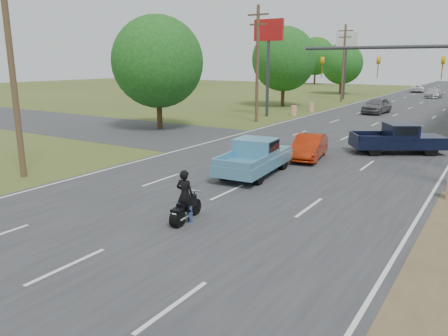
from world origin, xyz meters
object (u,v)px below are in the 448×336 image
Objects in this scene: motorcycle at (185,210)px; distant_car_white at (417,89)px; red_convertible at (309,147)px; navy_pickup at (400,138)px; distant_car_silver at (434,93)px; distant_car_grey at (377,106)px; rider at (185,198)px; blue_pickup at (256,156)px.

distant_car_white is (-4.70, 73.07, 0.21)m from motorcycle.
red_convertible is 5.88m from navy_pickup.
distant_car_silver is at bearing 152.89° from navy_pickup.
distant_car_grey is (-2.31, 24.35, 0.15)m from red_convertible.
rider is 0.36× the size of distant_car_silver.
distant_car_silver is at bearing 84.18° from blue_pickup.
distant_car_grey is 25.41m from distant_car_silver.
distant_car_white is (-4.69, 73.04, -0.23)m from rider.
navy_pickup is 1.22× the size of distant_car_white.
motorcycle is at bearing -80.62° from distant_car_grey.
rider is 36.01m from distant_car_grey.
navy_pickup is at bearing -111.04° from rider.
rider is at bearing -86.12° from blue_pickup.
red_convertible reaches higher than distant_car_white.
distant_car_white is at bearing 85.70° from motorcycle.
red_convertible is 11.57m from rider.
rider is at bearing 86.33° from distant_car_white.
distant_car_grey is at bearing 85.47° from red_convertible.
distant_car_white is (-4.22, 11.79, -0.06)m from distant_car_silver.
distant_car_silver is 1.05× the size of distant_car_white.
motorcycle is at bearing -98.78° from red_convertible.
rider reaches higher than distant_car_white.
blue_pickup is at bearing -88.97° from rider.
blue_pickup reaches higher than motorcycle.
distant_car_white is at bearing 98.64° from distant_car_grey.
blue_pickup reaches higher than distant_car_grey.
distant_car_white is (-3.58, 66.01, -0.24)m from blue_pickup.
navy_pickup reaches higher than rider.
rider reaches higher than distant_car_silver.
red_convertible is 2.37× the size of rider.
blue_pickup is (-0.88, -4.54, 0.21)m from red_convertible.
distant_car_grey is at bearing 86.07° from motorcycle.
red_convertible is 11.61m from motorcycle.
distant_car_grey is 1.01× the size of distant_car_silver.
distant_car_silver is (-0.24, 49.68, 0.03)m from red_convertible.
distant_car_grey reaches higher than motorcycle.
rider is (0.23, -11.57, 0.19)m from red_convertible.
motorcycle is 0.34× the size of navy_pickup.
motorcycle is 0.39× the size of distant_car_grey.
motorcycle is 0.44m from rider.
motorcycle is 0.39× the size of distant_car_silver.
distant_car_white is at bearing 155.99° from navy_pickup.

